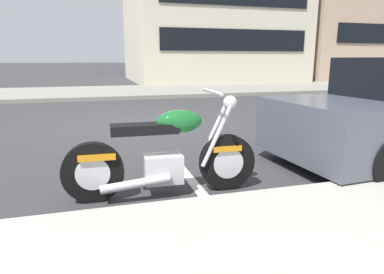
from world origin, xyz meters
name	(u,v)px	position (x,y,z in m)	size (l,w,h in m)	color
ground_plane	(145,123)	(0.00, 0.00, 0.00)	(260.00, 260.00, 0.00)	#333335
sidewalk_far_curb	(357,86)	(12.00, 7.07, 0.07)	(120.00, 5.00, 0.14)	gray
parking_stall_stripe	(194,183)	(0.00, -3.97, 0.00)	(0.12, 2.20, 0.01)	silver
parked_motorcycle	(165,157)	(-0.38, -4.19, 0.42)	(2.04, 0.62, 1.11)	black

